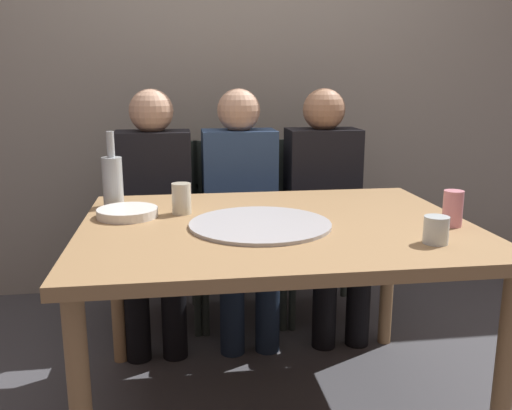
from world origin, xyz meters
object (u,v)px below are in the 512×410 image
chair_left (156,220)px  guest_by_wall (326,197)px  plate_stack (128,213)px  chair_right (318,215)px  chair_middle (238,217)px  tumbler_near (182,199)px  wine_bottle (113,180)px  guest_in_sweater (154,202)px  pizza_tray (260,224)px  guest_in_beanie (241,200)px  dining_table (276,243)px  tumbler_far (436,230)px  soda_can (453,208)px

chair_left → guest_by_wall: (0.84, -0.15, 0.13)m
plate_stack → chair_right: 1.22m
chair_left → chair_middle: 0.42m
tumbler_near → guest_by_wall: size_ratio=0.10×
wine_bottle → chair_left: (0.13, 0.60, -0.32)m
wine_bottle → plate_stack: 0.21m
guest_in_sweater → guest_by_wall: 0.84m
pizza_tray → wine_bottle: 0.65m
guest_in_beanie → dining_table: bearing=92.4°
wine_bottle → chair_middle: 0.87m
dining_table → tumbler_far: (0.43, -0.31, 0.12)m
chair_right → tumbler_far: bearing=91.9°
tumbler_near → tumbler_far: size_ratio=1.36×
wine_bottle → guest_in_sweater: guest_in_sweater is taller
plate_stack → guest_in_sweater: bearing=83.8°
pizza_tray → wine_bottle: bearing=144.8°
chair_left → guest_in_beanie: (0.42, -0.15, 0.13)m
plate_stack → tumbler_near: bearing=6.5°
dining_table → chair_right: chair_right is taller
tumbler_near → guest_by_wall: (0.72, 0.60, -0.14)m
tumbler_near → soda_can: bearing=-18.7°
dining_table → chair_middle: 0.93m
soda_can → chair_middle: 1.25m
soda_can → guest_in_beanie: (-0.61, 0.90, -0.15)m
chair_middle → chair_right: bearing=-180.0°
chair_middle → guest_in_sweater: 0.46m
dining_table → tumbler_near: tumbler_near is taller
guest_in_sweater → tumbler_far: bearing=129.2°
chair_right → guest_in_sweater: (-0.84, -0.15, 0.13)m
tumbler_far → wine_bottle: bearing=147.9°
tumbler_far → chair_middle: 1.34m
pizza_tray → tumbler_far: tumbler_far is taller
wine_bottle → guest_by_wall: guest_by_wall is taller
pizza_tray → tumbler_far: bearing=-28.7°
pizza_tray → soda_can: 0.65m
pizza_tray → guest_by_wall: guest_by_wall is taller
chair_middle → guest_in_beanie: guest_in_beanie is taller
plate_stack → chair_middle: 0.94m
plate_stack → guest_in_beanie: bearing=52.0°
plate_stack → chair_middle: chair_middle is taller
pizza_tray → chair_left: size_ratio=0.54×
soda_can → chair_middle: size_ratio=0.14×
chair_middle → guest_in_sweater: bearing=19.9°
chair_left → dining_table: bearing=115.9°
pizza_tray → plate_stack: bearing=157.2°
tumbler_near → guest_by_wall: guest_by_wall is taller
guest_in_sweater → soda_can: bearing=138.7°
chair_middle → guest_in_beanie: bearing=90.0°
soda_can → wine_bottle: bearing=158.4°
pizza_tray → tumbler_far: size_ratio=5.76×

